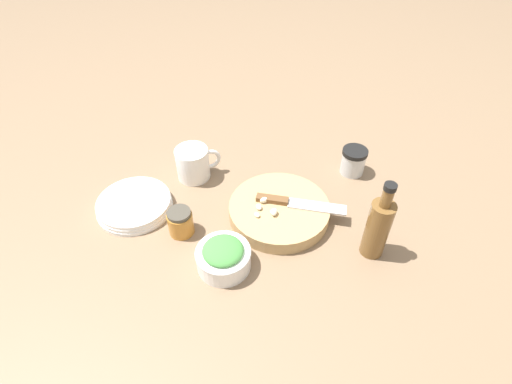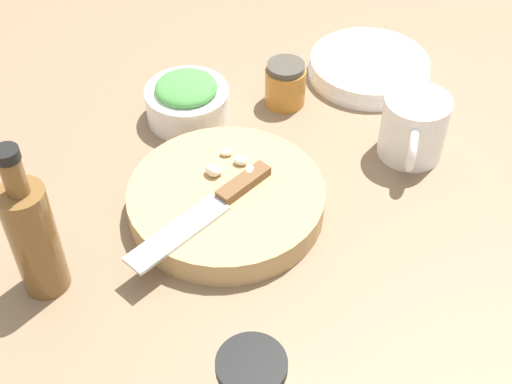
{
  "view_description": "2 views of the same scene",
  "coord_description": "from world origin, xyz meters",
  "px_view_note": "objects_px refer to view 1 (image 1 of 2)",
  "views": [
    {
      "loc": [
        -0.2,
        -0.71,
        0.75
      ],
      "look_at": [
        0.0,
        0.0,
        0.06
      ],
      "focal_mm": 28.0,
      "sensor_mm": 36.0,
      "label": 1
    },
    {
      "loc": [
        0.67,
        0.18,
        0.68
      ],
      "look_at": [
        0.05,
        0.0,
        0.05
      ],
      "focal_mm": 50.0,
      "sensor_mm": 36.0,
      "label": 2
    }
  ],
  "objects_px": {
    "herb_bowl": "(223,256)",
    "spice_jar": "(353,161)",
    "cutting_board": "(279,211)",
    "oil_bottle": "(378,227)",
    "chef_knife": "(295,203)",
    "honey_jar": "(180,222)",
    "plate_stack": "(134,205)",
    "garlic_cloves": "(266,208)",
    "coffee_mug": "(194,163)"
  },
  "relations": [
    {
      "from": "garlic_cloves",
      "to": "honey_jar",
      "type": "distance_m",
      "value": 0.21
    },
    {
      "from": "spice_jar",
      "to": "plate_stack",
      "type": "xyz_separation_m",
      "value": [
        -0.62,
        0.02,
        -0.02
      ]
    },
    {
      "from": "herb_bowl",
      "to": "cutting_board",
      "type": "bearing_deg",
      "value": 34.09
    },
    {
      "from": "spice_jar",
      "to": "honey_jar",
      "type": "bearing_deg",
      "value": -169.38
    },
    {
      "from": "cutting_board",
      "to": "oil_bottle",
      "type": "height_order",
      "value": "oil_bottle"
    },
    {
      "from": "herb_bowl",
      "to": "honey_jar",
      "type": "bearing_deg",
      "value": 120.95
    },
    {
      "from": "oil_bottle",
      "to": "herb_bowl",
      "type": "bearing_deg",
      "value": 171.17
    },
    {
      "from": "garlic_cloves",
      "to": "plate_stack",
      "type": "distance_m",
      "value": 0.35
    },
    {
      "from": "spice_jar",
      "to": "plate_stack",
      "type": "distance_m",
      "value": 0.62
    },
    {
      "from": "honey_jar",
      "to": "plate_stack",
      "type": "bearing_deg",
      "value": 133.59
    },
    {
      "from": "plate_stack",
      "to": "honey_jar",
      "type": "xyz_separation_m",
      "value": [
        0.11,
        -0.11,
        0.02
      ]
    },
    {
      "from": "cutting_board",
      "to": "honey_jar",
      "type": "bearing_deg",
      "value": 176.5
    },
    {
      "from": "garlic_cloves",
      "to": "herb_bowl",
      "type": "xyz_separation_m",
      "value": [
        -0.13,
        -0.11,
        -0.01
      ]
    },
    {
      "from": "plate_stack",
      "to": "honey_jar",
      "type": "bearing_deg",
      "value": -46.41
    },
    {
      "from": "cutting_board",
      "to": "garlic_cloves",
      "type": "relative_size",
      "value": 3.71
    },
    {
      "from": "coffee_mug",
      "to": "oil_bottle",
      "type": "distance_m",
      "value": 0.53
    },
    {
      "from": "chef_knife",
      "to": "spice_jar",
      "type": "height_order",
      "value": "spice_jar"
    },
    {
      "from": "chef_knife",
      "to": "oil_bottle",
      "type": "height_order",
      "value": "oil_bottle"
    },
    {
      "from": "plate_stack",
      "to": "herb_bowl",
      "type": "bearing_deg",
      "value": -52.67
    },
    {
      "from": "garlic_cloves",
      "to": "herb_bowl",
      "type": "height_order",
      "value": "herb_bowl"
    },
    {
      "from": "spice_jar",
      "to": "plate_stack",
      "type": "bearing_deg",
      "value": 178.38
    },
    {
      "from": "spice_jar",
      "to": "honey_jar",
      "type": "xyz_separation_m",
      "value": [
        -0.51,
        -0.1,
        -0.01
      ]
    },
    {
      "from": "garlic_cloves",
      "to": "coffee_mug",
      "type": "relative_size",
      "value": 0.54
    },
    {
      "from": "chef_knife",
      "to": "spice_jar",
      "type": "distance_m",
      "value": 0.25
    },
    {
      "from": "spice_jar",
      "to": "coffee_mug",
      "type": "height_order",
      "value": "coffee_mug"
    },
    {
      "from": "chef_knife",
      "to": "herb_bowl",
      "type": "xyz_separation_m",
      "value": [
        -0.21,
        -0.11,
        -0.01
      ]
    },
    {
      "from": "herb_bowl",
      "to": "chef_knife",
      "type": "bearing_deg",
      "value": 27.37
    },
    {
      "from": "garlic_cloves",
      "to": "coffee_mug",
      "type": "height_order",
      "value": "coffee_mug"
    },
    {
      "from": "spice_jar",
      "to": "herb_bowl",
      "type": "bearing_deg",
      "value": -152.24
    },
    {
      "from": "coffee_mug",
      "to": "plate_stack",
      "type": "distance_m",
      "value": 0.2
    },
    {
      "from": "herb_bowl",
      "to": "honey_jar",
      "type": "xyz_separation_m",
      "value": [
        -0.08,
        0.13,
        0.0
      ]
    },
    {
      "from": "chef_knife",
      "to": "herb_bowl",
      "type": "bearing_deg",
      "value": -35.44
    },
    {
      "from": "herb_bowl",
      "to": "spice_jar",
      "type": "height_order",
      "value": "spice_jar"
    },
    {
      "from": "chef_knife",
      "to": "garlic_cloves",
      "type": "distance_m",
      "value": 0.08
    },
    {
      "from": "honey_jar",
      "to": "oil_bottle",
      "type": "distance_m",
      "value": 0.47
    },
    {
      "from": "coffee_mug",
      "to": "oil_bottle",
      "type": "bearing_deg",
      "value": -47.25
    },
    {
      "from": "cutting_board",
      "to": "coffee_mug",
      "type": "bearing_deg",
      "value": 130.04
    },
    {
      "from": "honey_jar",
      "to": "oil_bottle",
      "type": "xyz_separation_m",
      "value": [
        0.42,
        -0.18,
        0.05
      ]
    },
    {
      "from": "cutting_board",
      "to": "honey_jar",
      "type": "relative_size",
      "value": 3.7
    },
    {
      "from": "plate_stack",
      "to": "oil_bottle",
      "type": "height_order",
      "value": "oil_bottle"
    },
    {
      "from": "herb_bowl",
      "to": "coffee_mug",
      "type": "xyz_separation_m",
      "value": [
        -0.01,
        0.33,
        0.01
      ]
    },
    {
      "from": "herb_bowl",
      "to": "coffee_mug",
      "type": "distance_m",
      "value": 0.33
    },
    {
      "from": "garlic_cloves",
      "to": "herb_bowl",
      "type": "distance_m",
      "value": 0.17
    },
    {
      "from": "garlic_cloves",
      "to": "chef_knife",
      "type": "bearing_deg",
      "value": 0.14
    },
    {
      "from": "chef_knife",
      "to": "herb_bowl",
      "type": "height_order",
      "value": "herb_bowl"
    },
    {
      "from": "garlic_cloves",
      "to": "spice_jar",
      "type": "relative_size",
      "value": 0.89
    },
    {
      "from": "oil_bottle",
      "to": "cutting_board",
      "type": "bearing_deg",
      "value": 135.91
    },
    {
      "from": "plate_stack",
      "to": "oil_bottle",
      "type": "distance_m",
      "value": 0.61
    },
    {
      "from": "garlic_cloves",
      "to": "coffee_mug",
      "type": "bearing_deg",
      "value": 123.04
    },
    {
      "from": "cutting_board",
      "to": "oil_bottle",
      "type": "distance_m",
      "value": 0.25
    }
  ]
}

